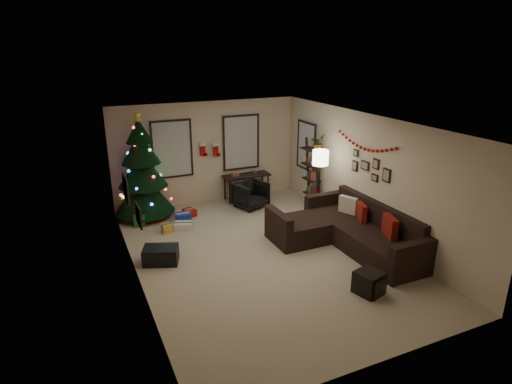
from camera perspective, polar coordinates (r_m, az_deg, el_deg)
floor at (r=8.89m, az=1.02°, el=-8.28°), size 7.00×7.00×0.00m
ceiling at (r=8.01m, az=1.13°, el=9.14°), size 7.00×7.00×0.00m
wall_back at (r=11.48m, az=-6.46°, el=5.19°), size 5.00×0.00×5.00m
wall_front at (r=5.67m, az=16.67°, el=-10.63°), size 5.00×0.00×5.00m
wall_left at (r=7.68m, az=-16.04°, el=-2.54°), size 0.00×7.00×7.00m
wall_right at (r=9.64m, az=14.63°, el=1.98°), size 0.00×7.00×7.00m
window_back_left at (r=11.16m, az=-11.10°, el=5.61°), size 1.05×0.06×1.50m
window_back_right at (r=11.73m, az=-2.01°, el=6.60°), size 1.05×0.06×1.50m
window_right_wall at (r=11.60m, az=6.75°, el=6.09°), size 0.06×0.90×1.30m
christmas_tree at (r=10.74m, az=-14.84°, el=2.34°), size 1.44×1.44×2.67m
presents at (r=10.44m, az=-11.05°, el=-3.69°), size 1.50×1.01×0.28m
sofa at (r=9.34m, az=12.01°, el=-5.20°), size 2.14×3.08×0.93m
pillow_red_a at (r=8.89m, az=17.33°, el=-4.62°), size 0.28×0.51×0.50m
pillow_red_b at (r=9.52m, az=13.81°, el=-2.70°), size 0.24×0.43×0.41m
pillow_cream at (r=9.87m, az=12.13°, el=-1.84°), size 0.29×0.45×0.43m
ottoman_near at (r=7.78m, az=14.73°, el=-11.54°), size 0.52×0.52×0.40m
ottoman_far at (r=7.79m, az=15.09°, el=-11.76°), size 0.47×0.47×0.35m
desk at (r=11.76m, az=-1.27°, el=1.94°), size 1.29×0.46×0.70m
desk_chair at (r=11.22m, az=-0.71°, el=-0.37°), size 0.84×0.81×0.69m
bookshelf at (r=11.18m, az=7.46°, el=2.29°), size 0.30×0.54×1.83m
potted_plant at (r=10.79m, az=8.18°, el=6.83°), size 0.62×0.60×0.53m
floor_lamp at (r=10.11m, az=8.54°, el=3.91°), size 0.37×0.37×1.76m
art_map at (r=8.43m, az=-16.92°, el=0.43°), size 0.04×0.60×0.50m
art_abstract at (r=7.17m, az=-15.33°, el=-3.00°), size 0.04×0.45×0.35m
gallery at (r=9.52m, az=14.92°, el=3.13°), size 0.03×1.25×0.54m
garland at (r=9.53m, az=14.29°, el=6.23°), size 0.08×1.90×0.30m
stocking_left at (r=11.36m, az=-7.07°, el=5.65°), size 0.20×0.05×0.36m
stocking_right at (r=11.38m, az=-5.34°, el=5.66°), size 0.20×0.05×0.36m
storage_bin at (r=8.70m, az=-12.52°, el=-8.18°), size 0.78×0.65×0.33m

